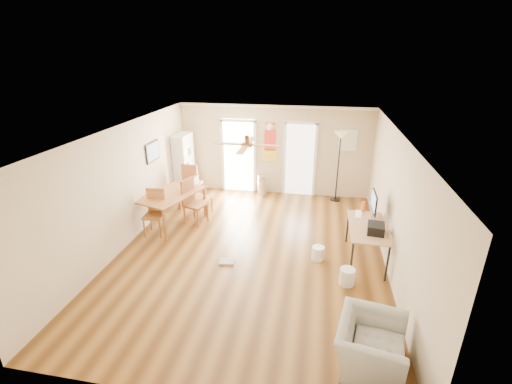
% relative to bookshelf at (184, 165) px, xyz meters
% --- Properties ---
extents(floor, '(7.00, 7.00, 0.00)m').
position_rel_bookshelf_xyz_m(floor, '(2.55, -2.88, -0.91)').
color(floor, brown).
rests_on(floor, ground).
extents(ceiling, '(5.50, 7.00, 0.00)m').
position_rel_bookshelf_xyz_m(ceiling, '(2.55, -2.88, 1.69)').
color(ceiling, silver).
rests_on(ceiling, floor).
extents(wall_back, '(5.50, 0.04, 2.60)m').
position_rel_bookshelf_xyz_m(wall_back, '(2.55, 0.62, 0.39)').
color(wall_back, beige).
rests_on(wall_back, floor).
extents(wall_front, '(5.50, 0.04, 2.60)m').
position_rel_bookshelf_xyz_m(wall_front, '(2.55, -6.38, 0.39)').
color(wall_front, beige).
rests_on(wall_front, floor).
extents(wall_left, '(0.04, 7.00, 2.60)m').
position_rel_bookshelf_xyz_m(wall_left, '(-0.20, -2.88, 0.39)').
color(wall_left, beige).
rests_on(wall_left, floor).
extents(wall_right, '(0.04, 7.00, 2.60)m').
position_rel_bookshelf_xyz_m(wall_right, '(5.30, -2.88, 0.39)').
color(wall_right, beige).
rests_on(wall_right, floor).
extents(crown_molding, '(5.50, 7.00, 0.08)m').
position_rel_bookshelf_xyz_m(crown_molding, '(2.55, -2.88, 1.65)').
color(crown_molding, white).
rests_on(crown_molding, wall_back).
extents(kitchen_doorway, '(0.90, 0.10, 2.10)m').
position_rel_bookshelf_xyz_m(kitchen_doorway, '(1.50, 0.61, 0.14)').
color(kitchen_doorway, white).
rests_on(kitchen_doorway, wall_back).
extents(bathroom_doorway, '(0.80, 0.10, 2.10)m').
position_rel_bookshelf_xyz_m(bathroom_doorway, '(3.30, 0.61, 0.14)').
color(bathroom_doorway, white).
rests_on(bathroom_doorway, wall_back).
extents(wall_decal, '(0.46, 0.03, 1.10)m').
position_rel_bookshelf_xyz_m(wall_decal, '(2.42, 0.60, 0.64)').
color(wall_decal, red).
rests_on(wall_decal, wall_back).
extents(ac_grille, '(0.50, 0.04, 0.60)m').
position_rel_bookshelf_xyz_m(ac_grille, '(4.60, 0.59, 0.79)').
color(ac_grille, white).
rests_on(ac_grille, wall_back).
extents(framed_poster, '(0.04, 0.66, 0.48)m').
position_rel_bookshelf_xyz_m(framed_poster, '(-0.18, -1.48, 0.79)').
color(framed_poster, black).
rests_on(framed_poster, wall_left).
extents(ceiling_fan, '(1.24, 1.24, 0.20)m').
position_rel_bookshelf_xyz_m(ceiling_fan, '(2.55, -3.18, 1.52)').
color(ceiling_fan, '#593819').
rests_on(ceiling_fan, ceiling).
extents(bookshelf, '(0.41, 0.83, 1.81)m').
position_rel_bookshelf_xyz_m(bookshelf, '(0.00, 0.00, 0.00)').
color(bookshelf, silver).
rests_on(bookshelf, floor).
extents(dining_table, '(1.42, 1.83, 0.81)m').
position_rel_bookshelf_xyz_m(dining_table, '(0.40, -1.90, -0.50)').
color(dining_table, '#AB6737').
rests_on(dining_table, floor).
extents(dining_chair_right_a, '(0.45, 0.45, 1.01)m').
position_rel_bookshelf_xyz_m(dining_chair_right_a, '(0.95, -1.25, -0.40)').
color(dining_chair_right_a, '#9F6C33').
rests_on(dining_chair_right_a, floor).
extents(dining_chair_right_b, '(0.58, 0.58, 1.12)m').
position_rel_bookshelf_xyz_m(dining_chair_right_b, '(0.95, -1.77, -0.35)').
color(dining_chair_right_b, brown).
rests_on(dining_chair_right_b, floor).
extents(dining_chair_near, '(0.46, 0.46, 1.06)m').
position_rel_bookshelf_xyz_m(dining_chair_near, '(0.20, -2.47, -0.38)').
color(dining_chair_near, '#AD7A37').
rests_on(dining_chair_near, floor).
extents(dining_chair_far, '(0.46, 0.46, 1.10)m').
position_rel_bookshelf_xyz_m(dining_chair_far, '(0.37, -0.34, -0.36)').
color(dining_chair_far, '#A65F35').
rests_on(dining_chair_far, floor).
extents(trash_can, '(0.33, 0.33, 0.62)m').
position_rel_bookshelf_xyz_m(trash_can, '(2.26, 0.32, -0.60)').
color(trash_can, '#AEAEB0').
rests_on(trash_can, floor).
extents(torchiere_lamp, '(0.42, 0.42, 1.98)m').
position_rel_bookshelf_xyz_m(torchiere_lamp, '(4.38, 0.33, 0.08)').
color(torchiere_lamp, black).
rests_on(torchiere_lamp, floor).
extents(computer_desk, '(0.72, 1.44, 0.77)m').
position_rel_bookshelf_xyz_m(computer_desk, '(4.89, -2.73, -0.52)').
color(computer_desk, tan).
rests_on(computer_desk, floor).
extents(imac, '(0.09, 0.60, 0.56)m').
position_rel_bookshelf_xyz_m(imac, '(5.02, -2.31, 0.14)').
color(imac, black).
rests_on(imac, computer_desk).
extents(keyboard, '(0.17, 0.40, 0.01)m').
position_rel_bookshelf_xyz_m(keyboard, '(4.75, -2.20, -0.13)').
color(keyboard, white).
rests_on(keyboard, computer_desk).
extents(printer, '(0.35, 0.39, 0.18)m').
position_rel_bookshelf_xyz_m(printer, '(5.00, -2.99, -0.04)').
color(printer, black).
rests_on(printer, computer_desk).
extents(orange_bottle, '(0.10, 0.10, 0.24)m').
position_rel_bookshelf_xyz_m(orange_bottle, '(4.85, -2.05, -0.02)').
color(orange_bottle, orange).
rests_on(orange_bottle, computer_desk).
extents(wastebasket_a, '(0.28, 0.28, 0.29)m').
position_rel_bookshelf_xyz_m(wastebasket_a, '(3.96, -2.90, -0.76)').
color(wastebasket_a, white).
rests_on(wastebasket_a, floor).
extents(wastebasket_b, '(0.33, 0.33, 0.32)m').
position_rel_bookshelf_xyz_m(wastebasket_b, '(4.50, -3.64, -0.74)').
color(wastebasket_b, white).
rests_on(wastebasket_b, floor).
extents(floor_cloth, '(0.32, 0.27, 0.04)m').
position_rel_bookshelf_xyz_m(floor_cloth, '(2.14, -3.35, -0.88)').
color(floor_cloth, '#9D9D98').
rests_on(floor_cloth, floor).
extents(armchair, '(1.05, 1.15, 0.65)m').
position_rel_bookshelf_xyz_m(armchair, '(4.70, -5.41, -0.58)').
color(armchair, '#9D9E99').
rests_on(armchair, floor).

